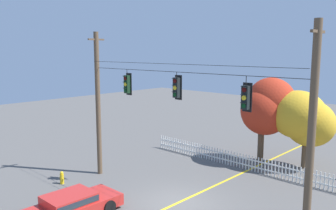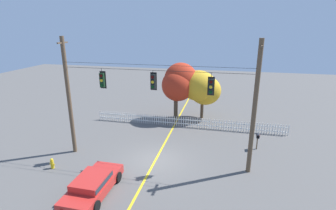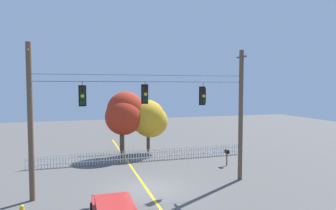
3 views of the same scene
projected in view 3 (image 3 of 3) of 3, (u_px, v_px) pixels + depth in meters
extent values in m
plane|color=#565451|center=(147.00, 189.00, 18.59)|extent=(80.00, 80.00, 0.00)
cube|color=gold|center=(147.00, 189.00, 18.59)|extent=(0.16, 36.00, 0.01)
cylinder|color=brown|center=(30.00, 122.00, 16.45)|extent=(0.29, 0.29, 8.65)
cylinder|color=brown|center=(241.00, 116.00, 20.19)|extent=(0.29, 0.29, 8.65)
cube|color=brown|center=(28.00, 50.00, 16.21)|extent=(0.10, 1.10, 0.10)
cube|color=brown|center=(242.00, 57.00, 19.95)|extent=(0.10, 1.10, 0.10)
cylinder|color=black|center=(146.00, 82.00, 18.18)|extent=(12.66, 0.02, 0.02)
cylinder|color=black|center=(147.00, 75.00, 17.92)|extent=(12.66, 0.02, 0.02)
cylinder|color=black|center=(82.00, 84.00, 17.12)|extent=(0.03, 0.03, 0.33)
cube|color=black|center=(82.00, 96.00, 17.28)|extent=(0.43, 0.02, 1.21)
cube|color=black|center=(82.00, 96.00, 17.16)|extent=(0.30, 0.24, 0.98)
cylinder|color=#410706|center=(82.00, 90.00, 17.01)|extent=(0.20, 0.03, 0.20)
cube|color=black|center=(82.00, 88.00, 16.96)|extent=(0.22, 0.12, 0.06)
cylinder|color=yellow|center=(83.00, 96.00, 17.03)|extent=(0.20, 0.03, 0.20)
cube|color=black|center=(83.00, 94.00, 16.98)|extent=(0.22, 0.12, 0.06)
cylinder|color=#073513|center=(83.00, 102.00, 17.05)|extent=(0.20, 0.03, 0.20)
cube|color=black|center=(83.00, 100.00, 17.00)|extent=(0.22, 0.12, 0.06)
cylinder|color=black|center=(145.00, 84.00, 18.17)|extent=(0.03, 0.03, 0.26)
cube|color=black|center=(145.00, 94.00, 18.33)|extent=(0.43, 0.02, 1.19)
cube|color=black|center=(145.00, 94.00, 18.21)|extent=(0.30, 0.24, 0.96)
cylinder|color=#410706|center=(146.00, 89.00, 18.06)|extent=(0.20, 0.03, 0.20)
cube|color=black|center=(146.00, 87.00, 18.01)|extent=(0.22, 0.12, 0.06)
cylinder|color=yellow|center=(146.00, 94.00, 18.08)|extent=(0.20, 0.03, 0.20)
cube|color=black|center=(146.00, 92.00, 18.03)|extent=(0.22, 0.12, 0.06)
cylinder|color=#073513|center=(146.00, 100.00, 18.10)|extent=(0.20, 0.03, 0.20)
cube|color=black|center=(146.00, 98.00, 18.05)|extent=(0.22, 0.12, 0.06)
cylinder|color=black|center=(203.00, 85.00, 19.27)|extent=(0.03, 0.03, 0.40)
cube|color=black|center=(202.00, 96.00, 19.44)|extent=(0.43, 0.02, 1.20)
cube|color=black|center=(203.00, 96.00, 19.31)|extent=(0.30, 0.24, 0.97)
cylinder|color=#410706|center=(204.00, 91.00, 19.16)|extent=(0.20, 0.03, 0.20)
cube|color=black|center=(204.00, 89.00, 19.11)|extent=(0.22, 0.12, 0.06)
cylinder|color=yellow|center=(204.00, 96.00, 19.18)|extent=(0.20, 0.03, 0.20)
cube|color=black|center=(204.00, 94.00, 19.13)|extent=(0.22, 0.12, 0.06)
cylinder|color=#073513|center=(204.00, 101.00, 19.20)|extent=(0.20, 0.03, 0.20)
cube|color=black|center=(204.00, 99.00, 19.15)|extent=(0.22, 0.12, 0.06)
cube|color=silver|center=(25.00, 163.00, 22.81)|extent=(0.06, 0.04, 0.99)
cube|color=silver|center=(28.00, 163.00, 22.88)|extent=(0.06, 0.04, 0.99)
cube|color=silver|center=(32.00, 163.00, 22.94)|extent=(0.06, 0.04, 0.99)
cube|color=silver|center=(35.00, 163.00, 23.01)|extent=(0.06, 0.04, 0.99)
cube|color=silver|center=(38.00, 162.00, 23.07)|extent=(0.06, 0.04, 0.99)
cube|color=silver|center=(41.00, 162.00, 23.14)|extent=(0.06, 0.04, 0.99)
cube|color=silver|center=(44.00, 162.00, 23.20)|extent=(0.06, 0.04, 0.99)
cube|color=silver|center=(47.00, 162.00, 23.27)|extent=(0.06, 0.04, 0.99)
cube|color=silver|center=(51.00, 162.00, 23.33)|extent=(0.06, 0.04, 0.99)
cube|color=silver|center=(54.00, 161.00, 23.40)|extent=(0.06, 0.04, 0.99)
cube|color=silver|center=(57.00, 161.00, 23.46)|extent=(0.06, 0.04, 0.99)
cube|color=silver|center=(60.00, 161.00, 23.53)|extent=(0.06, 0.04, 0.99)
cube|color=silver|center=(63.00, 161.00, 23.59)|extent=(0.06, 0.04, 0.99)
cube|color=silver|center=(66.00, 161.00, 23.66)|extent=(0.06, 0.04, 0.99)
cube|color=silver|center=(69.00, 160.00, 23.72)|extent=(0.06, 0.04, 0.99)
cube|color=silver|center=(72.00, 160.00, 23.79)|extent=(0.06, 0.04, 0.99)
cube|color=silver|center=(75.00, 160.00, 23.85)|extent=(0.06, 0.04, 0.99)
cube|color=silver|center=(78.00, 160.00, 23.92)|extent=(0.06, 0.04, 0.99)
cube|color=silver|center=(81.00, 160.00, 23.98)|extent=(0.06, 0.04, 0.99)
cube|color=silver|center=(84.00, 159.00, 24.05)|extent=(0.06, 0.04, 0.99)
cube|color=silver|center=(87.00, 159.00, 24.11)|extent=(0.06, 0.04, 0.99)
cube|color=silver|center=(89.00, 159.00, 24.17)|extent=(0.06, 0.04, 0.99)
cube|color=silver|center=(92.00, 159.00, 24.24)|extent=(0.06, 0.04, 0.99)
cube|color=silver|center=(95.00, 159.00, 24.30)|extent=(0.06, 0.04, 0.99)
cube|color=silver|center=(98.00, 158.00, 24.37)|extent=(0.06, 0.04, 0.99)
cube|color=silver|center=(101.00, 158.00, 24.43)|extent=(0.06, 0.04, 0.99)
cube|color=silver|center=(104.00, 158.00, 24.50)|extent=(0.06, 0.04, 0.99)
cube|color=silver|center=(107.00, 158.00, 24.56)|extent=(0.06, 0.04, 0.99)
cube|color=silver|center=(109.00, 158.00, 24.63)|extent=(0.06, 0.04, 0.99)
cube|color=silver|center=(112.00, 157.00, 24.69)|extent=(0.06, 0.04, 0.99)
cube|color=silver|center=(115.00, 157.00, 24.76)|extent=(0.06, 0.04, 0.99)
cube|color=silver|center=(118.00, 157.00, 24.82)|extent=(0.06, 0.04, 0.99)
cube|color=silver|center=(120.00, 157.00, 24.89)|extent=(0.06, 0.04, 0.99)
cube|color=silver|center=(123.00, 157.00, 24.95)|extent=(0.06, 0.04, 0.99)
cube|color=silver|center=(126.00, 157.00, 25.02)|extent=(0.06, 0.04, 0.99)
cube|color=silver|center=(128.00, 156.00, 25.08)|extent=(0.06, 0.04, 0.99)
cube|color=silver|center=(131.00, 156.00, 25.15)|extent=(0.06, 0.04, 0.99)
cube|color=silver|center=(134.00, 156.00, 25.21)|extent=(0.06, 0.04, 0.99)
cube|color=silver|center=(136.00, 156.00, 25.28)|extent=(0.06, 0.04, 0.99)
cube|color=silver|center=(139.00, 156.00, 25.34)|extent=(0.06, 0.04, 0.99)
cube|color=silver|center=(142.00, 155.00, 25.41)|extent=(0.06, 0.04, 0.99)
cube|color=silver|center=(144.00, 155.00, 25.47)|extent=(0.06, 0.04, 0.99)
cube|color=silver|center=(147.00, 155.00, 25.54)|extent=(0.06, 0.04, 0.99)
cube|color=silver|center=(149.00, 155.00, 25.60)|extent=(0.06, 0.04, 0.99)
cube|color=silver|center=(152.00, 155.00, 25.67)|extent=(0.06, 0.04, 0.99)
cube|color=silver|center=(155.00, 155.00, 25.73)|extent=(0.06, 0.04, 0.99)
cube|color=silver|center=(157.00, 154.00, 25.80)|extent=(0.06, 0.04, 0.99)
cube|color=silver|center=(160.00, 154.00, 25.86)|extent=(0.06, 0.04, 0.99)
cube|color=silver|center=(162.00, 154.00, 25.93)|extent=(0.06, 0.04, 0.99)
cube|color=silver|center=(165.00, 154.00, 25.99)|extent=(0.06, 0.04, 0.99)
cube|color=silver|center=(167.00, 154.00, 26.06)|extent=(0.06, 0.04, 0.99)
cube|color=silver|center=(170.00, 154.00, 26.12)|extent=(0.06, 0.04, 0.99)
cube|color=silver|center=(172.00, 153.00, 26.18)|extent=(0.06, 0.04, 0.99)
cube|color=silver|center=(175.00, 153.00, 26.25)|extent=(0.06, 0.04, 0.99)
cube|color=silver|center=(177.00, 153.00, 26.31)|extent=(0.06, 0.04, 0.99)
cube|color=silver|center=(179.00, 153.00, 26.38)|extent=(0.06, 0.04, 0.99)
cube|color=silver|center=(182.00, 153.00, 26.44)|extent=(0.06, 0.04, 0.99)
cube|color=silver|center=(184.00, 153.00, 26.51)|extent=(0.06, 0.04, 0.99)
cube|color=silver|center=(187.00, 152.00, 26.57)|extent=(0.06, 0.04, 0.99)
cube|color=silver|center=(189.00, 152.00, 26.64)|extent=(0.06, 0.04, 0.99)
cube|color=silver|center=(191.00, 152.00, 26.70)|extent=(0.06, 0.04, 0.99)
cube|color=silver|center=(194.00, 152.00, 26.77)|extent=(0.06, 0.04, 0.99)
cube|color=silver|center=(196.00, 152.00, 26.83)|extent=(0.06, 0.04, 0.99)
cube|color=silver|center=(198.00, 152.00, 26.90)|extent=(0.06, 0.04, 0.99)
cube|color=silver|center=(201.00, 151.00, 26.96)|extent=(0.06, 0.04, 0.99)
cube|color=silver|center=(203.00, 151.00, 27.03)|extent=(0.06, 0.04, 0.99)
cube|color=silver|center=(205.00, 151.00, 27.09)|extent=(0.06, 0.04, 0.99)
cube|color=silver|center=(208.00, 151.00, 27.16)|extent=(0.06, 0.04, 0.99)
cube|color=silver|center=(210.00, 151.00, 27.22)|extent=(0.06, 0.04, 0.99)
cube|color=silver|center=(212.00, 151.00, 27.29)|extent=(0.06, 0.04, 0.99)
cube|color=silver|center=(214.00, 151.00, 27.35)|extent=(0.06, 0.04, 0.99)
cube|color=silver|center=(217.00, 150.00, 27.42)|extent=(0.06, 0.04, 0.99)
cube|color=silver|center=(219.00, 150.00, 27.48)|extent=(0.06, 0.04, 0.99)
cube|color=silver|center=(221.00, 150.00, 27.55)|extent=(0.06, 0.04, 0.99)
cube|color=silver|center=(223.00, 150.00, 27.61)|extent=(0.06, 0.04, 0.99)
cube|color=silver|center=(226.00, 150.00, 27.68)|extent=(0.06, 0.04, 0.99)
cube|color=silver|center=(228.00, 150.00, 27.74)|extent=(0.06, 0.04, 0.99)
cube|color=silver|center=(230.00, 149.00, 27.81)|extent=(0.06, 0.04, 0.99)
cube|color=silver|center=(232.00, 149.00, 27.87)|extent=(0.06, 0.04, 0.99)
cube|color=silver|center=(234.00, 149.00, 27.94)|extent=(0.06, 0.04, 0.99)
cube|color=silver|center=(237.00, 149.00, 28.00)|extent=(0.06, 0.04, 0.99)
cube|color=silver|center=(239.00, 149.00, 28.06)|extent=(0.06, 0.04, 0.99)
cube|color=silver|center=(143.00, 158.00, 25.48)|extent=(18.06, 0.03, 0.08)
cube|color=silver|center=(143.00, 153.00, 25.45)|extent=(18.06, 0.03, 0.08)
cylinder|color=brown|center=(122.00, 142.00, 26.75)|extent=(0.41, 0.41, 2.81)
ellipsoid|color=#B22D19|center=(124.00, 117.00, 26.76)|extent=(3.24, 3.17, 3.22)
ellipsoid|color=#B22D19|center=(126.00, 110.00, 27.09)|extent=(3.33, 2.87, 3.34)
cylinder|color=brown|center=(148.00, 142.00, 28.44)|extent=(0.32, 0.32, 2.21)
ellipsoid|color=gold|center=(151.00, 121.00, 28.38)|extent=(3.21, 2.71, 2.98)
ellipsoid|color=gold|center=(145.00, 116.00, 27.78)|extent=(3.56, 3.14, 3.08)
cube|color=red|center=(115.00, 207.00, 13.47)|extent=(1.65, 2.18, 0.42)
cube|color=#232D38|center=(115.00, 207.00, 13.47)|extent=(1.68, 2.09, 0.27)
cylinder|color=black|center=(92.00, 209.00, 14.72)|extent=(0.19, 0.64, 0.64)
cylinder|color=black|center=(130.00, 205.00, 15.24)|extent=(0.19, 0.64, 0.64)
cube|color=white|center=(100.00, 198.00, 15.63)|extent=(0.20, 0.04, 0.10)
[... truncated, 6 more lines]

